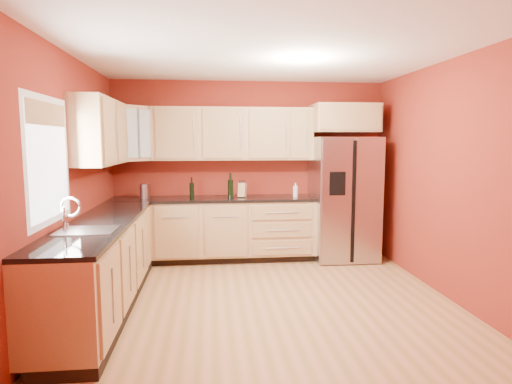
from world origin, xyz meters
TOP-DOWN VIEW (x-y plane):
  - floor at (0.00, 0.00)m, footprint 4.00×4.00m
  - ceiling at (0.00, 0.00)m, footprint 4.00×4.00m
  - wall_back at (0.00, 2.00)m, footprint 4.00×0.04m
  - wall_front at (0.00, -2.00)m, footprint 4.00×0.04m
  - wall_left at (-2.00, 0.00)m, footprint 0.04×4.00m
  - wall_right at (2.00, 0.00)m, footprint 0.04×4.00m
  - base_cabinets_back at (-0.55, 1.70)m, footprint 2.90×0.60m
  - base_cabinets_left at (-1.70, 0.00)m, footprint 0.60×2.80m
  - countertop_back at (-0.55, 1.69)m, footprint 2.90×0.62m
  - countertop_left at (-1.69, 0.00)m, footprint 0.62×2.80m
  - upper_cabinets_back at (-0.25, 1.83)m, footprint 2.30×0.33m
  - upper_cabinets_left at (-1.83, 0.72)m, footprint 0.33×1.35m
  - corner_upper_cabinet at (-1.67, 1.67)m, footprint 0.67×0.67m
  - over_fridge_cabinet at (1.35, 1.70)m, footprint 0.92×0.60m
  - refrigerator at (1.35, 1.62)m, footprint 0.90×0.75m
  - window at (-1.98, -0.50)m, footprint 0.03×0.90m
  - sink_faucet at (-1.69, -0.50)m, footprint 0.50×0.42m
  - canister_left at (-1.51, 1.70)m, footprint 0.14×0.14m
  - canister_right at (-1.50, 1.74)m, footprint 0.15×0.15m
  - wine_bottle_a at (-0.85, 1.75)m, footprint 0.07×0.07m
  - wine_bottle_b at (-0.30, 1.64)m, footprint 0.11×0.11m
  - knife_block at (-0.13, 1.69)m, footprint 0.13×0.12m
  - soap_dispenser at (0.64, 1.66)m, footprint 0.07×0.07m

SIDE VIEW (x-z plane):
  - floor at x=0.00m, z-range 0.00..0.00m
  - base_cabinets_back at x=-0.55m, z-range 0.00..0.88m
  - base_cabinets_left at x=-1.70m, z-range 0.00..0.88m
  - refrigerator at x=1.35m, z-range 0.00..1.78m
  - countertop_back at x=-0.55m, z-range 0.88..0.92m
  - countertop_left at x=-1.69m, z-range 0.88..0.92m
  - canister_right at x=-1.50m, z-range 0.92..1.11m
  - soap_dispenser at x=0.64m, z-range 0.92..1.12m
  - knife_block at x=-0.13m, z-range 0.92..1.12m
  - canister_left at x=-1.51m, z-range 0.92..1.12m
  - wine_bottle_a at x=-0.85m, z-range 0.92..1.21m
  - sink_faucet at x=-1.69m, z-range 0.92..1.22m
  - wine_bottle_b at x=-0.30m, z-range 0.92..1.28m
  - wall_back at x=0.00m, z-range 0.00..2.60m
  - wall_front at x=0.00m, z-range 0.00..2.60m
  - wall_left at x=-2.00m, z-range 0.00..2.60m
  - wall_right at x=2.00m, z-range 0.00..2.60m
  - window at x=-1.98m, z-range 1.05..2.05m
  - upper_cabinets_back at x=-0.25m, z-range 1.45..2.20m
  - upper_cabinets_left at x=-1.83m, z-range 1.45..2.20m
  - corner_upper_cabinet at x=-1.67m, z-range 1.45..2.20m
  - over_fridge_cabinet at x=1.35m, z-range 1.85..2.25m
  - ceiling at x=0.00m, z-range 2.60..2.60m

